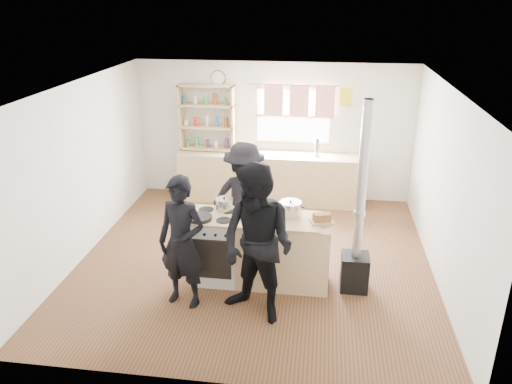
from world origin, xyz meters
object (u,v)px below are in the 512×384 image
roast_tray (251,215)px  bread_board (322,219)px  person_near_left (182,243)px  person_far (245,198)px  thermos (317,148)px  cooking_island (260,250)px  person_near_right (258,245)px  stockpot_stove (224,204)px  flue_heater (357,244)px  stockpot_counter (290,209)px  skillet_greens (200,217)px

roast_tray → bread_board: (0.90, -0.01, 0.01)m
person_near_left → person_far: 1.57m
thermos → cooking_island: bearing=-103.4°
bread_board → person_near_right: 1.04m
stockpot_stove → flue_heater: (1.74, -0.19, -0.36)m
stockpot_counter → person_far: size_ratio=0.17×
stockpot_stove → person_near_left: person_near_left is taller
stockpot_stove → thermos: bearing=65.9°
thermos → person_far: size_ratio=0.19×
person_near_right → person_far: 1.70m
cooking_island → person_near_left: (-0.87, -0.62, 0.37)m
thermos → person_near_right: bearing=-99.4°
person_near_left → skillet_greens: bearing=89.8°
skillet_greens → roast_tray: size_ratio=1.17×
cooking_island → roast_tray: roast_tray is taller
flue_heater → person_near_right: (-1.17, -0.77, 0.30)m
stockpot_stove → person_near_right: 1.12m
person_far → thermos: bearing=-101.1°
person_near_right → roast_tray: bearing=132.4°
person_near_left → person_far: bearing=84.0°
roast_tray → stockpot_counter: bearing=16.1°
cooking_island → bread_board: bearing=-2.3°
roast_tray → person_near_left: bearing=-141.2°
skillet_greens → person_near_left: 0.50m
flue_heater → person_far: flue_heater is taller
stockpot_counter → bread_board: bearing=-20.5°
skillet_greens → person_near_right: size_ratio=0.22×
thermos → stockpot_stove: thermos is taller
cooking_island → bread_board: 0.94m
stockpot_counter → person_far: person_far is taller
stockpot_counter → skillet_greens: bearing=-166.2°
person_near_right → person_far: bearing=132.5°
roast_tray → stockpot_stove: (-0.38, 0.20, 0.05)m
cooking_island → flue_heater: 1.25m
thermos → bread_board: 2.81m
stockpot_stove → person_near_right: person_near_right is taller
roast_tray → person_near_left: person_near_left is taller
person_far → flue_heater: bearing=167.4°
stockpot_counter → person_near_left: 1.46m
thermos → person_near_left: bearing=-114.2°
stockpot_counter → person_near_right: 0.96m
stockpot_stove → person_near_left: (-0.37, -0.80, -0.18)m
flue_heater → stockpot_stove: bearing=173.7°
thermos → stockpot_stove: 2.84m
bread_board → person_near_right: bearing=-133.5°
flue_heater → person_far: bearing=150.9°
thermos → flue_heater: size_ratio=0.12×
bread_board → cooking_island: bearing=177.7°
roast_tray → flue_heater: bearing=0.1°
thermos → person_near_right: (-0.59, -3.55, -0.10)m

